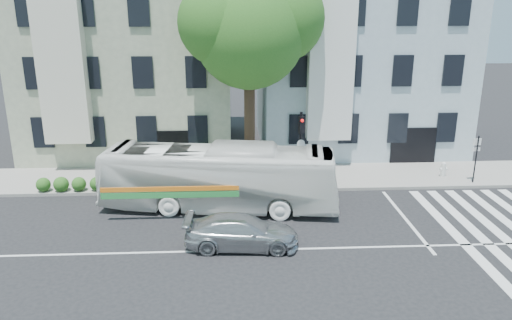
{
  "coord_description": "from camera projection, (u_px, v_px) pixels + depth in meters",
  "views": [
    {
      "loc": [
        -0.97,
        -16.9,
        8.88
      ],
      "look_at": [
        0.09,
        3.71,
        2.4
      ],
      "focal_mm": 35.0,
      "sensor_mm": 36.0,
      "label": 1
    }
  ],
  "objects": [
    {
      "name": "sedan",
      "position": [
        242.0,
        232.0,
        18.89
      ],
      "size": [
        2.03,
        4.42,
        1.25
      ],
      "primitive_type": "imported",
      "rotation": [
        0.0,
        0.0,
        1.5
      ],
      "color": "#B5B8BD",
      "rests_on": "ground"
    },
    {
      "name": "street_tree",
      "position": [
        250.0,
        26.0,
        24.79
      ],
      "size": [
        7.3,
        5.9,
        11.1
      ],
      "color": "#2D2116",
      "rests_on": "ground"
    },
    {
      "name": "ground",
      "position": [
        259.0,
        250.0,
        18.81
      ],
      "size": [
        120.0,
        120.0,
        0.0
      ],
      "primitive_type": "plane",
      "color": "black",
      "rests_on": "ground"
    },
    {
      "name": "traffic_signal",
      "position": [
        301.0,
        142.0,
        23.81
      ],
      "size": [
        0.4,
        0.52,
        4.01
      ],
      "rotation": [
        0.0,
        0.0,
        0.38
      ],
      "color": "black",
      "rests_on": "ground"
    },
    {
      "name": "building_left",
      "position": [
        133.0,
        60.0,
        31.11
      ],
      "size": [
        12.0,
        10.0,
        11.0
      ],
      "primitive_type": "cube",
      "color": "gray",
      "rests_on": "ground"
    },
    {
      "name": "sidewalk_far",
      "position": [
        250.0,
        178.0,
        26.41
      ],
      "size": [
        80.0,
        4.0,
        0.15
      ],
      "primitive_type": "cube",
      "color": "gray",
      "rests_on": "ground"
    },
    {
      "name": "far_sign_pole",
      "position": [
        476.0,
        153.0,
        25.1
      ],
      "size": [
        0.44,
        0.19,
        2.46
      ],
      "rotation": [
        0.0,
        0.0,
        0.17
      ],
      "color": "black",
      "rests_on": "sidewalk_far"
    },
    {
      "name": "building_right",
      "position": [
        355.0,
        59.0,
        31.8
      ],
      "size": [
        12.0,
        10.0,
        11.0
      ],
      "primitive_type": "cube",
      "color": "#9CAFB9",
      "rests_on": "ground"
    },
    {
      "name": "hedge",
      "position": [
        132.0,
        183.0,
        24.38
      ],
      "size": [
        8.54,
        1.91,
        0.7
      ],
      "primitive_type": null,
      "rotation": [
        0.0,
        0.0,
        -0.13
      ],
      "color": "#2A6520",
      "rests_on": "sidewalk_far"
    },
    {
      "name": "bus",
      "position": [
        219.0,
        177.0,
        22.25
      ],
      "size": [
        3.97,
        10.83,
        2.95
      ],
      "primitive_type": "imported",
      "rotation": [
        0.0,
        0.0,
        1.43
      ],
      "color": "white",
      "rests_on": "ground"
    },
    {
      "name": "fire_hydrant",
      "position": [
        443.0,
        169.0,
        26.28
      ],
      "size": [
        0.44,
        0.25,
        0.78
      ],
      "rotation": [
        0.0,
        0.0,
        0.2
      ],
      "color": "silver",
      "rests_on": "sidewalk_far"
    }
  ]
}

